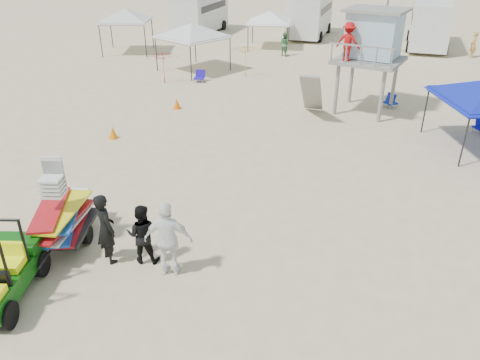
% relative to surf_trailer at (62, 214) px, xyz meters
% --- Properties ---
extents(ground, '(140.00, 140.00, 0.00)m').
position_rel_surf_trailer_xyz_m(ground, '(3.54, -0.50, -0.88)').
color(ground, beige).
rests_on(ground, ground).
extents(surf_trailer, '(1.77, 2.51, 2.17)m').
position_rel_surf_trailer_xyz_m(surf_trailer, '(0.00, 0.00, 0.00)').
color(surf_trailer, black).
rests_on(surf_trailer, ground).
extents(man_left, '(0.82, 0.74, 1.87)m').
position_rel_surf_trailer_xyz_m(man_left, '(1.51, -0.30, 0.05)').
color(man_left, black).
rests_on(man_left, ground).
extents(man_mid, '(0.90, 0.78, 1.58)m').
position_rel_surf_trailer_xyz_m(man_mid, '(2.36, -0.05, -0.09)').
color(man_mid, black).
rests_on(man_mid, ground).
extents(man_right, '(1.22, 0.74, 1.95)m').
position_rel_surf_trailer_xyz_m(man_right, '(3.21, -0.30, 0.09)').
color(man_right, white).
rests_on(man_right, ground).
extents(lifeguard_tower, '(3.30, 3.30, 4.44)m').
position_rel_surf_trailer_xyz_m(lifeguard_tower, '(6.42, 13.42, 2.42)').
color(lifeguard_tower, gray).
rests_on(lifeguard_tower, ground).
extents(canopy_white_a, '(4.38, 4.38, 3.21)m').
position_rel_surf_trailer_xyz_m(canopy_white_a, '(-3.99, 17.72, 1.78)').
color(canopy_white_a, black).
rests_on(canopy_white_a, ground).
extents(canopy_white_b, '(3.99, 3.99, 3.35)m').
position_rel_surf_trailer_xyz_m(canopy_white_b, '(-10.43, 21.06, 1.91)').
color(canopy_white_b, black).
rests_on(canopy_white_b, ground).
extents(canopy_white_c, '(3.42, 3.42, 2.98)m').
position_rel_surf_trailer_xyz_m(canopy_white_c, '(-1.46, 25.75, 1.55)').
color(canopy_white_c, black).
rests_on(canopy_white_c, ground).
extents(umbrella_a, '(1.91, 1.95, 1.72)m').
position_rel_surf_trailer_xyz_m(umbrella_a, '(-4.48, 14.71, -0.02)').
color(umbrella_a, red).
rests_on(umbrella_a, ground).
extents(umbrella_b, '(2.77, 2.77, 1.80)m').
position_rel_surf_trailer_xyz_m(umbrella_b, '(-0.57, 17.43, 0.01)').
color(umbrella_b, gold).
rests_on(umbrella_b, ground).
extents(cone_near, '(0.34, 0.34, 0.50)m').
position_rel_surf_trailer_xyz_m(cone_near, '(-2.78, 6.74, -0.63)').
color(cone_near, orange).
rests_on(cone_near, ground).
extents(cone_far, '(0.34, 0.34, 0.50)m').
position_rel_surf_trailer_xyz_m(cone_far, '(-1.91, 10.91, -0.63)').
color(cone_far, '#FB6507').
rests_on(cone_far, ground).
extents(beach_chair_a, '(0.63, 0.68, 0.64)m').
position_rel_surf_trailer_xyz_m(beach_chair_a, '(-2.72, 15.62, -0.57)').
color(beach_chair_a, '#200FAB').
rests_on(beach_chair_a, ground).
extents(beach_chair_c, '(0.73, 0.86, 0.64)m').
position_rel_surf_trailer_xyz_m(beach_chair_c, '(7.68, 14.44, -0.57)').
color(beach_chair_c, '#0F2BA9').
rests_on(beach_chair_c, ground).
extents(rv_far_left, '(2.64, 6.80, 3.25)m').
position_rel_surf_trailer_xyz_m(rv_far_left, '(-8.46, 29.49, 0.91)').
color(rv_far_left, silver).
rests_on(rv_far_left, ground).
extents(rv_mid_left, '(2.65, 6.50, 3.25)m').
position_rel_surf_trailer_xyz_m(rv_mid_left, '(0.54, 30.99, 0.91)').
color(rv_mid_left, silver).
rests_on(rv_mid_left, ground).
extents(rv_mid_right, '(2.64, 7.00, 3.25)m').
position_rel_surf_trailer_xyz_m(rv_mid_right, '(9.54, 29.49, 0.91)').
color(rv_mid_right, silver).
rests_on(rv_mid_right, ground).
extents(distant_beachgoers, '(12.87, 4.27, 1.70)m').
position_rel_surf_trailer_xyz_m(distant_beachgoers, '(4.87, 24.78, -0.08)').
color(distant_beachgoers, tan).
rests_on(distant_beachgoers, ground).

